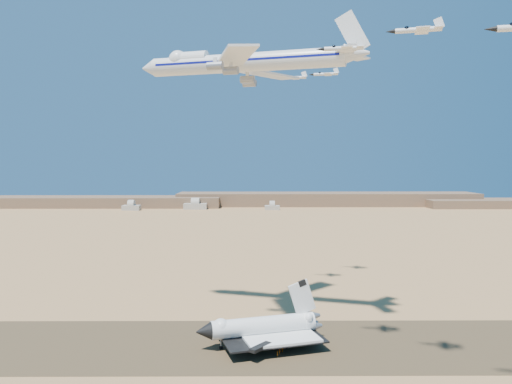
{
  "coord_description": "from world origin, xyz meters",
  "views": [
    {
      "loc": [
        15.39,
        -164.56,
        61.42
      ],
      "look_at": [
        16.41,
        8.0,
        51.06
      ],
      "focal_mm": 35.0,
      "sensor_mm": 36.0,
      "label": 1
    }
  ],
  "objects_px": {
    "shuttle": "(262,328)",
    "crew_a": "(277,354)",
    "carrier_747": "(238,63)",
    "chase_jet_b": "(417,30)",
    "crew_c": "(283,349)",
    "chase_jet_a": "(343,48)",
    "chase_jet_d": "(293,77)",
    "chase_jet_e": "(325,74)",
    "crew_b": "(280,352)"
  },
  "relations": [
    {
      "from": "chase_jet_b",
      "to": "shuttle",
      "type": "bearing_deg",
      "value": 151.78
    },
    {
      "from": "shuttle",
      "to": "chase_jet_d",
      "type": "height_order",
      "value": "chase_jet_d"
    },
    {
      "from": "shuttle",
      "to": "carrier_747",
      "type": "distance_m",
      "value": 95.45
    },
    {
      "from": "chase_jet_b",
      "to": "crew_c",
      "type": "bearing_deg",
      "value": 151.97
    },
    {
      "from": "chase_jet_b",
      "to": "carrier_747",
      "type": "bearing_deg",
      "value": 143.67
    },
    {
      "from": "carrier_747",
      "to": "chase_jet_d",
      "type": "xyz_separation_m",
      "value": [
        23.55,
        43.92,
        2.0
      ]
    },
    {
      "from": "shuttle",
      "to": "crew_a",
      "type": "xyz_separation_m",
      "value": [
        4.66,
        -10.33,
        -4.84
      ]
    },
    {
      "from": "carrier_747",
      "to": "crew_b",
      "type": "xyz_separation_m",
      "value": [
        13.89,
        -30.83,
        -97.26
      ]
    },
    {
      "from": "carrier_747",
      "to": "chase_jet_a",
      "type": "xyz_separation_m",
      "value": [
        31.08,
        -41.78,
        -4.07
      ]
    },
    {
      "from": "chase_jet_d",
      "to": "chase_jet_e",
      "type": "relative_size",
      "value": 0.98
    },
    {
      "from": "chase_jet_b",
      "to": "chase_jet_d",
      "type": "distance_m",
      "value": 105.62
    },
    {
      "from": "carrier_747",
      "to": "crew_b",
      "type": "bearing_deg",
      "value": -48.93
    },
    {
      "from": "crew_b",
      "to": "chase_jet_e",
      "type": "relative_size",
      "value": 0.11
    },
    {
      "from": "crew_c",
      "to": "chase_jet_e",
      "type": "relative_size",
      "value": 0.12
    },
    {
      "from": "chase_jet_b",
      "to": "chase_jet_d",
      "type": "xyz_separation_m",
      "value": [
        -23.27,
        102.89,
        5.3
      ]
    },
    {
      "from": "crew_c",
      "to": "chase_jet_e",
      "type": "height_order",
      "value": "chase_jet_e"
    },
    {
      "from": "chase_jet_b",
      "to": "chase_jet_e",
      "type": "height_order",
      "value": "chase_jet_e"
    },
    {
      "from": "chase_jet_d",
      "to": "crew_b",
      "type": "bearing_deg",
      "value": -89.95
    },
    {
      "from": "shuttle",
      "to": "chase_jet_e",
      "type": "distance_m",
      "value": 134.23
    },
    {
      "from": "crew_b",
      "to": "chase_jet_b",
      "type": "xyz_separation_m",
      "value": [
        32.93,
        -28.14,
        93.96
      ]
    },
    {
      "from": "crew_b",
      "to": "carrier_747",
      "type": "bearing_deg",
      "value": 8.5
    },
    {
      "from": "chase_jet_e",
      "to": "chase_jet_a",
      "type": "bearing_deg",
      "value": -82.31
    },
    {
      "from": "crew_a",
      "to": "chase_jet_b",
      "type": "relative_size",
      "value": 0.12
    },
    {
      "from": "chase_jet_a",
      "to": "chase_jet_d",
      "type": "height_order",
      "value": "chase_jet_d"
    },
    {
      "from": "crew_c",
      "to": "carrier_747",
      "type": "bearing_deg",
      "value": -7.22
    },
    {
      "from": "shuttle",
      "to": "chase_jet_d",
      "type": "xyz_separation_m",
      "value": [
        15.17,
        66.49,
        94.37
      ]
    },
    {
      "from": "shuttle",
      "to": "chase_jet_a",
      "type": "distance_m",
      "value": 93.17
    },
    {
      "from": "carrier_747",
      "to": "chase_jet_e",
      "type": "bearing_deg",
      "value": 73.33
    },
    {
      "from": "chase_jet_a",
      "to": "carrier_747",
      "type": "bearing_deg",
      "value": 137.15
    },
    {
      "from": "crew_c",
      "to": "chase_jet_e",
      "type": "xyz_separation_m",
      "value": [
        26.05,
        90.83,
        103.93
      ]
    },
    {
      "from": "crew_b",
      "to": "chase_jet_d",
      "type": "bearing_deg",
      "value": -23.12
    },
    {
      "from": "shuttle",
      "to": "crew_a",
      "type": "relative_size",
      "value": 25.53
    },
    {
      "from": "carrier_747",
      "to": "chase_jet_a",
      "type": "distance_m",
      "value": 52.23
    },
    {
      "from": "chase_jet_d",
      "to": "carrier_747",
      "type": "bearing_deg",
      "value": -110.79
    },
    {
      "from": "carrier_747",
      "to": "chase_jet_b",
      "type": "relative_size",
      "value": 6.19
    },
    {
      "from": "crew_c",
      "to": "chase_jet_a",
      "type": "distance_m",
      "value": 95.38
    },
    {
      "from": "crew_b",
      "to": "crew_c",
      "type": "distance_m",
      "value": 2.14
    },
    {
      "from": "crew_b",
      "to": "crew_c",
      "type": "bearing_deg",
      "value": -43.43
    },
    {
      "from": "crew_c",
      "to": "chase_jet_b",
      "type": "xyz_separation_m",
      "value": [
        31.93,
        -30.04,
        93.89
      ]
    },
    {
      "from": "carrier_747",
      "to": "crew_a",
      "type": "height_order",
      "value": "carrier_747"
    },
    {
      "from": "carrier_747",
      "to": "chase_jet_b",
      "type": "height_order",
      "value": "carrier_747"
    },
    {
      "from": "crew_a",
      "to": "chase_jet_a",
      "type": "height_order",
      "value": "chase_jet_a"
    },
    {
      "from": "crew_c",
      "to": "crew_a",
      "type": "bearing_deg",
      "value": 120.53
    },
    {
      "from": "crew_b",
      "to": "chase_jet_b",
      "type": "relative_size",
      "value": 0.11
    },
    {
      "from": "crew_c",
      "to": "chase_jet_a",
      "type": "height_order",
      "value": "chase_jet_a"
    },
    {
      "from": "shuttle",
      "to": "carrier_747",
      "type": "bearing_deg",
      "value": 94.11
    },
    {
      "from": "shuttle",
      "to": "chase_jet_b",
      "type": "height_order",
      "value": "chase_jet_b"
    },
    {
      "from": "crew_a",
      "to": "chase_jet_e",
      "type": "xyz_separation_m",
      "value": [
        27.9,
        94.8,
        103.95
      ]
    },
    {
      "from": "crew_b",
      "to": "chase_jet_d",
      "type": "xyz_separation_m",
      "value": [
        9.66,
        74.75,
        99.26
      ]
    },
    {
      "from": "crew_a",
      "to": "chase_jet_a",
      "type": "bearing_deg",
      "value": -134.22
    }
  ]
}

